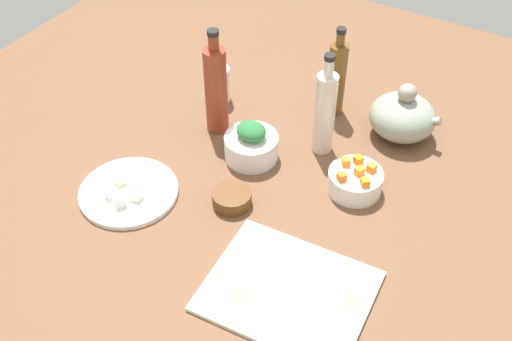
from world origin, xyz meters
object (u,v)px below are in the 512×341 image
(cutting_board, at_px, (288,291))
(drinking_glass_0, at_px, (217,84))
(teapot, at_px, (403,116))
(bottle_2, at_px, (336,77))
(bowl_greens, at_px, (251,147))
(bottle_0, at_px, (325,112))
(bowl_carrots, at_px, (355,181))
(bottle_1, at_px, (216,89))
(bowl_small_side, at_px, (232,198))
(plate_tofu, at_px, (129,192))

(cutting_board, relative_size, drinking_glass_0, 3.20)
(teapot, relative_size, bottle_2, 0.73)
(cutting_board, height_order, bowl_greens, bowl_greens)
(bottle_0, bearing_deg, bowl_carrots, -35.73)
(teapot, relative_size, bottle_0, 0.67)
(bottle_1, xyz_separation_m, bottle_2, (0.22, 0.21, -0.02))
(bowl_carrots, xyz_separation_m, bottle_1, (-0.39, 0.03, 0.10))
(bowl_small_side, height_order, teapot, teapot)
(bottle_1, bearing_deg, bottle_2, 43.97)
(bottle_0, bearing_deg, bottle_2, 104.81)
(drinking_glass_0, bearing_deg, cutting_board, -44.86)
(bottle_2, bearing_deg, plate_tofu, -117.35)
(bowl_carrots, distance_m, drinking_glass_0, 0.47)
(bottle_1, bearing_deg, bowl_small_side, -50.28)
(bowl_small_side, xyz_separation_m, bottle_1, (-0.17, 0.21, 0.10))
(plate_tofu, bearing_deg, bottle_1, 81.56)
(bottle_2, height_order, drinking_glass_0, bottle_2)
(bottle_0, height_order, bottle_2, bottle_0)
(plate_tofu, bearing_deg, drinking_glass_0, 93.14)
(bottle_2, bearing_deg, bowl_carrots, -55.44)
(plate_tofu, bearing_deg, bottle_0, 49.89)
(bowl_carrots, height_order, drinking_glass_0, drinking_glass_0)
(bowl_carrots, relative_size, bottle_2, 0.50)
(bottle_2, bearing_deg, teapot, -1.07)
(cutting_board, height_order, plate_tofu, plate_tofu)
(plate_tofu, height_order, bowl_carrots, bowl_carrots)
(plate_tofu, xyz_separation_m, bowl_greens, (0.17, 0.25, 0.02))
(cutting_board, xyz_separation_m, bottle_0, (-0.13, 0.42, 0.11))
(bowl_greens, bearing_deg, bowl_carrots, 5.02)
(bottle_2, bearing_deg, drinking_glass_0, -158.98)
(bowl_greens, bearing_deg, plate_tofu, -124.97)
(cutting_board, relative_size, bottle_0, 1.17)
(bottle_1, bearing_deg, cutting_board, -42.07)
(bowl_small_side, xyz_separation_m, teapot, (0.23, 0.42, 0.04))
(bottle_0, bearing_deg, cutting_board, -72.34)
(cutting_board, relative_size, bowl_carrots, 2.53)
(bottle_0, bearing_deg, drinking_glass_0, 172.98)
(drinking_glass_0, bearing_deg, bowl_carrots, -16.15)
(teapot, xyz_separation_m, bottle_2, (-0.18, 0.00, 0.05))
(cutting_board, xyz_separation_m, drinking_glass_0, (-0.46, 0.46, 0.04))
(bowl_carrots, relative_size, bottle_1, 0.44)
(teapot, bearing_deg, bottle_0, -134.55)
(bottle_0, distance_m, drinking_glass_0, 0.34)
(bowl_small_side, distance_m, bottle_0, 0.30)
(bowl_carrots, xyz_separation_m, drinking_glass_0, (-0.45, 0.13, 0.02))
(bowl_small_side, relative_size, drinking_glass_0, 0.90)
(teapot, xyz_separation_m, drinking_glass_0, (-0.47, -0.11, -0.01))
(bowl_greens, height_order, teapot, teapot)
(cutting_board, distance_m, bowl_small_side, 0.27)
(bottle_2, bearing_deg, bowl_greens, -109.10)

